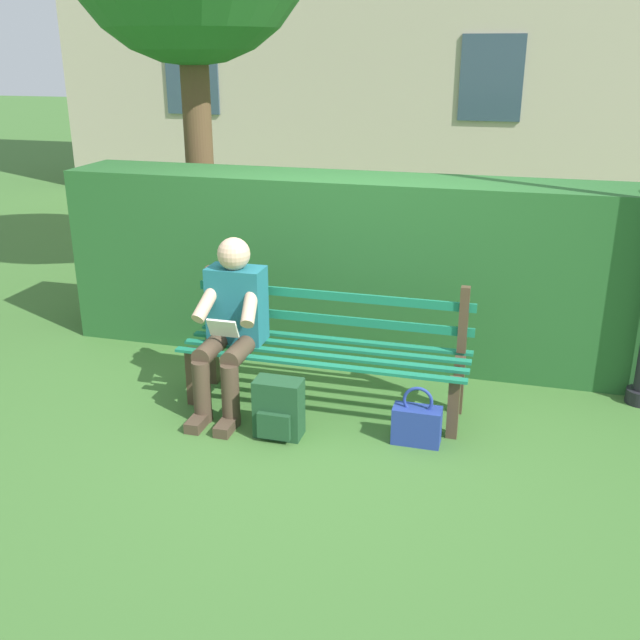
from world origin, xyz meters
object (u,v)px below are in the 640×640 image
object	(u,v)px
person_seated	(231,321)
handbag	(417,424)
park_bench	(327,347)
backpack	(279,409)

from	to	relation	value
person_seated	handbag	distance (m)	1.40
park_bench	handbag	distance (m)	0.83
handbag	park_bench	bearing A→B (deg)	-29.06
person_seated	handbag	bearing A→B (deg)	170.75
person_seated	backpack	xyz separation A→B (m)	(-0.44, 0.35, -0.42)
park_bench	handbag	xyz separation A→B (m)	(-0.68, 0.38, -0.29)
park_bench	handbag	world-z (taller)	park_bench
park_bench	handbag	size ratio (longest dim) A/B	5.04
park_bench	person_seated	size ratio (longest dim) A/B	1.68
handbag	person_seated	bearing A→B (deg)	-9.25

